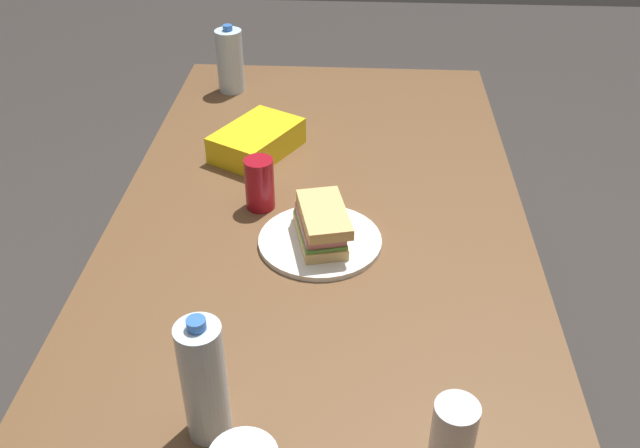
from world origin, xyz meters
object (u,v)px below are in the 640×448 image
Objects in this scene: water_bottle_tall at (230,61)px; water_bottle_spare at (204,381)px; soda_can_red at (260,184)px; soda_can_silver at (453,435)px; dining_table at (317,265)px; sandwich at (321,224)px; chip_bag at (257,140)px; paper_plate at (320,241)px.

water_bottle_spare is (1.26, 0.17, 0.01)m from water_bottle_tall.
soda_can_red is 0.63m from water_bottle_spare.
water_bottle_spare reaches higher than soda_can_silver.
dining_table is 0.14m from sandwich.
water_bottle_tall reaches higher than chip_bag.
water_bottle_spare is (0.50, -0.14, 0.10)m from paper_plate.
chip_bag is 1.14× the size of water_bottle_tall.
soda_can_red is at bearing -132.81° from paper_plate.
water_bottle_tall is (-0.63, -0.17, 0.03)m from soda_can_red.
sandwich is 0.57m from soda_can_silver.
water_bottle_tall is at bearing -157.48° from soda_can_silver.
chip_bag is (-0.25, -0.04, -0.03)m from soda_can_red.
paper_plate is 0.43m from chip_bag.
sandwich is 0.83m from water_bottle_tall.
water_bottle_tall is at bearing 47.93° from chip_bag.
sandwich is at bearing 47.04° from soda_can_red.
water_bottle_spare is 0.37m from soda_can_silver.
paper_plate is at bearing 164.15° from water_bottle_spare.
dining_table is at bearing 22.49° from water_bottle_tall.
chip_bag is at bearing -155.94° from soda_can_silver.
chip_bag is 1.00× the size of water_bottle_spare.
soda_can_silver is at bearing 84.12° from water_bottle_spare.
soda_can_red reaches higher than paper_plate.
soda_can_red is (-0.11, -0.14, 0.14)m from dining_table.
chip_bag is at bearing -177.09° from water_bottle_spare.
paper_plate is 1.33× the size of sandwich.
water_bottle_tall reaches higher than paper_plate.
water_bottle_tall is (-0.77, -0.31, 0.09)m from paper_plate.
water_bottle_tall is 1.66× the size of soda_can_silver.
soda_can_red is at bearing -141.38° from chip_bag.
soda_can_silver is (0.04, 0.37, -0.05)m from water_bottle_spare.
soda_can_red is 0.60× the size of water_bottle_tall.
paper_plate is 0.05m from sandwich.
water_bottle_spare is 1.89× the size of soda_can_silver.
paper_plate is at bearing -125.01° from chip_bag.
water_bottle_spare is (0.63, 0.00, 0.05)m from soda_can_red.
paper_plate is 0.58m from soda_can_silver.
chip_bag is 1.01m from soda_can_silver.
paper_plate is 0.83m from water_bottle_tall.
paper_plate is at bearing 22.31° from water_bottle_tall.
soda_can_silver is at bearing 28.92° from soda_can_red.
paper_plate reaches higher than dining_table.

